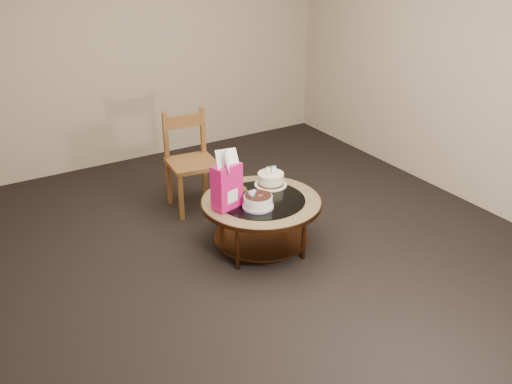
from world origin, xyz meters
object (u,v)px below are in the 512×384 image
coffee_table (261,208)px  gift_bag (227,180)px  cream_cake (271,179)px  decorated_cake (258,202)px  dining_chair (191,161)px

coffee_table → gift_bag: (-0.31, 0.03, 0.32)m
cream_cake → gift_bag: gift_bag is taller
decorated_cake → dining_chair: size_ratio=0.27×
coffee_table → decorated_cake: (-0.10, -0.11, 0.13)m
coffee_table → dining_chair: (-0.17, 1.02, 0.10)m
gift_bag → dining_chair: 1.02m
cream_cake → dining_chair: dining_chair is taller
dining_chair → gift_bag: bearing=-91.7°
coffee_table → cream_cake: (0.22, 0.19, 0.14)m
decorated_cake → cream_cake: 0.44m
gift_bag → dining_chair: bearing=66.6°
cream_cake → dining_chair: (-0.39, 0.82, -0.03)m
coffee_table → cream_cake: size_ratio=3.57×
coffee_table → dining_chair: size_ratio=1.07×
decorated_cake → dining_chair: (-0.07, 1.12, -0.03)m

